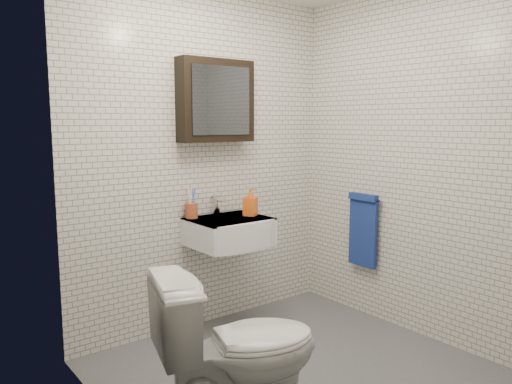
# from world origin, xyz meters

# --- Properties ---
(ground) EXTENTS (2.20, 2.00, 0.01)m
(ground) POSITION_xyz_m (0.00, 0.00, 0.01)
(ground) COLOR #4E5156
(ground) RESTS_ON ground
(room_shell) EXTENTS (2.22, 2.02, 2.51)m
(room_shell) POSITION_xyz_m (0.00, 0.00, 1.47)
(room_shell) COLOR silver
(room_shell) RESTS_ON ground
(washbasin) EXTENTS (0.55, 0.50, 0.20)m
(washbasin) POSITION_xyz_m (0.05, 0.73, 0.76)
(washbasin) COLOR white
(washbasin) RESTS_ON room_shell
(faucet) EXTENTS (0.06, 0.20, 0.15)m
(faucet) POSITION_xyz_m (0.05, 0.93, 0.92)
(faucet) COLOR silver
(faucet) RESTS_ON washbasin
(mirror_cabinet) EXTENTS (0.60, 0.15, 0.60)m
(mirror_cabinet) POSITION_xyz_m (0.05, 0.93, 1.70)
(mirror_cabinet) COLOR black
(mirror_cabinet) RESTS_ON room_shell
(towel_rail) EXTENTS (0.09, 0.30, 0.58)m
(towel_rail) POSITION_xyz_m (1.04, 0.35, 0.72)
(towel_rail) COLOR silver
(towel_rail) RESTS_ON room_shell
(toothbrush_cup) EXTENTS (0.11, 0.11, 0.24)m
(toothbrush_cup) POSITION_xyz_m (-0.16, 0.94, 0.91)
(toothbrush_cup) COLOR #A74729
(toothbrush_cup) RESTS_ON washbasin
(soap_bottle) EXTENTS (0.13, 0.13, 0.20)m
(soap_bottle) POSITION_xyz_m (0.23, 0.76, 0.95)
(soap_bottle) COLOR orange
(soap_bottle) RESTS_ON washbasin
(toilet) EXTENTS (0.91, 0.67, 0.83)m
(toilet) POSITION_xyz_m (-0.61, -0.26, 0.42)
(toilet) COLOR silver
(toilet) RESTS_ON ground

